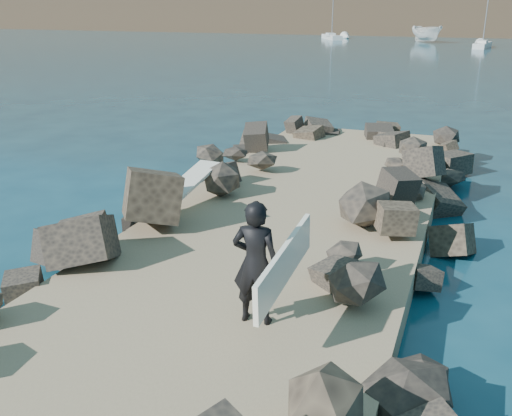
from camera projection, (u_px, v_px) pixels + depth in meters
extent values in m
plane|color=#0F384C|center=(273.00, 259.00, 12.21)|extent=(800.00, 800.00, 0.00)
cube|color=#8C7759|center=(236.00, 287.00, 10.35)|extent=(6.00, 26.00, 0.60)
cube|color=black|center=(116.00, 244.00, 11.70)|extent=(2.60, 22.00, 1.00)
cube|color=black|center=(404.00, 293.00, 9.74)|extent=(2.60, 22.00, 1.00)
cube|color=silver|center=(188.00, 188.00, 13.53)|extent=(0.75, 2.29, 0.07)
imported|color=silver|center=(427.00, 34.00, 79.73)|extent=(5.68, 6.22, 2.37)
imported|color=black|center=(256.00, 263.00, 8.38)|extent=(0.75, 0.53, 1.93)
cube|color=white|center=(285.00, 264.00, 8.21)|extent=(0.08, 2.40, 0.75)
cube|color=silver|center=(332.00, 38.00, 87.11)|extent=(4.60, 6.75, 0.80)
cylinder|color=gray|center=(333.00, 9.00, 85.72)|extent=(0.12, 0.12, 7.55)
cube|color=silver|center=(331.00, 34.00, 86.31)|extent=(1.88, 2.21, 0.44)
cube|color=silver|center=(482.00, 46.00, 70.19)|extent=(2.24, 6.37, 0.80)
cylinder|color=gray|center=(486.00, 13.00, 68.91)|extent=(0.12, 0.12, 6.86)
cube|color=silver|center=(483.00, 42.00, 69.37)|extent=(1.23, 1.87, 0.44)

